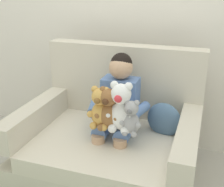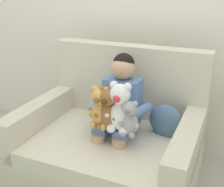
{
  "view_description": "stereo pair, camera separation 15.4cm",
  "coord_description": "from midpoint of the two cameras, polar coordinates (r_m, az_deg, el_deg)",
  "views": [
    {
      "loc": [
        0.63,
        -1.78,
        1.47
      ],
      "look_at": [
        0.05,
        -0.05,
        0.76
      ],
      "focal_mm": 47.25,
      "sensor_mm": 36.0,
      "label": 1
    },
    {
      "loc": [
        0.78,
        -1.73,
        1.47
      ],
      "look_at": [
        0.05,
        -0.05,
        0.76
      ],
      "focal_mm": 47.25,
      "sensor_mm": 36.0,
      "label": 2
    }
  ],
  "objects": [
    {
      "name": "ground_plane",
      "position": [
        2.4,
        1.33,
        -16.74
      ],
      "size": [
        8.0,
        8.0,
        0.0
      ],
      "primitive_type": "plane",
      "color": "#ADA89E"
    },
    {
      "name": "back_wall",
      "position": [
        2.64,
        8.36,
        17.23
      ],
      "size": [
        6.0,
        0.1,
        2.6
      ],
      "primitive_type": "cube",
      "color": "silver",
      "rests_on": "ground"
    },
    {
      "name": "armchair",
      "position": [
        2.27,
        1.93,
        -9.9
      ],
      "size": [
        1.27,
        0.95,
        1.0
      ],
      "color": "beige",
      "rests_on": "ground"
    },
    {
      "name": "seated_child",
      "position": [
        2.12,
        3.48,
        -2.36
      ],
      "size": [
        0.45,
        0.39,
        0.82
      ],
      "rotation": [
        0.0,
        0.0,
        0.06
      ],
      "color": "#597AB7",
      "rests_on": "armchair"
    },
    {
      "name": "plush_white",
      "position": [
        1.93,
        3.88,
        -2.98
      ],
      "size": [
        0.21,
        0.17,
        0.35
      ],
      "rotation": [
        0.0,
        0.0,
        -0.37
      ],
      "color": "white",
      "rests_on": "armchair"
    },
    {
      "name": "plush_grey",
      "position": [
        1.91,
        5.76,
        -4.96
      ],
      "size": [
        0.14,
        0.12,
        0.24
      ],
      "rotation": [
        0.0,
        0.0,
        0.35
      ],
      "color": "#9E9EA3",
      "rests_on": "armchair"
    },
    {
      "name": "plush_brown",
      "position": [
        1.96,
        1.47,
        -3.18
      ],
      "size": [
        0.18,
        0.15,
        0.3
      ],
      "rotation": [
        0.0,
        0.0,
        -0.14
      ],
      "color": "brown",
      "rests_on": "armchair"
    },
    {
      "name": "plush_honey",
      "position": [
        1.99,
        -0.05,
        -2.92
      ],
      "size": [
        0.18,
        0.14,
        0.3
      ],
      "rotation": [
        0.0,
        0.0,
        0.2
      ],
      "color": "gold",
      "rests_on": "armchair"
    },
    {
      "name": "throw_pillow",
      "position": [
        2.18,
        12.4,
        -5.4
      ],
      "size": [
        0.28,
        0.18,
        0.26
      ],
      "primitive_type": "ellipsoid",
      "rotation": [
        0.0,
        0.0,
        -0.23
      ],
      "color": "slate",
      "rests_on": "armchair"
    }
  ]
}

